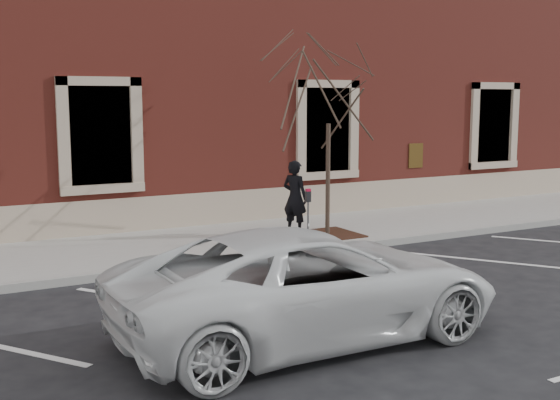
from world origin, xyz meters
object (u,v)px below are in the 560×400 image
man (295,197)px  parking_meter (308,205)px  white_truck (309,284)px  sapling (329,92)px

man → parking_meter: (-0.25, -1.00, -0.03)m
parking_meter → white_truck: size_ratio=0.22×
sapling → parking_meter: bearing=-147.0°
man → white_truck: man is taller
man → parking_meter: bearing=138.7°
white_truck → man: bearing=-28.2°
man → white_truck: 6.61m
sapling → white_truck: size_ratio=0.85×
man → sapling: 2.47m
parking_meter → man: bearing=88.4°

